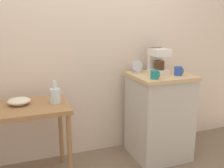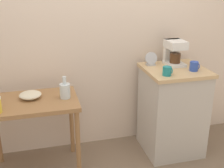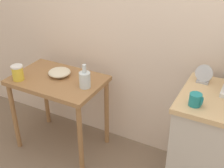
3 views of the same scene
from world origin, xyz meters
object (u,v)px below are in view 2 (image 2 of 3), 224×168
coffee_maker (174,51)px  mug_blue (194,66)px  bowl_stoneware (30,95)px  glass_carafe_vase (65,90)px  mug_dark_teal (167,71)px  table_clock (151,60)px

coffee_maker → mug_blue: (0.10, -0.24, -0.10)m
bowl_stoneware → glass_carafe_vase: bearing=-11.7°
glass_carafe_vase → coffee_maker: 1.20m
glass_carafe_vase → mug_blue: 1.27m
mug_dark_teal → table_clock: (-0.03, 0.34, 0.02)m
glass_carafe_vase → mug_dark_teal: size_ratio=2.36×
bowl_stoneware → coffee_maker: (1.47, 0.10, 0.29)m
coffee_maker → table_clock: coffee_maker is taller
glass_carafe_vase → mug_dark_teal: mug_dark_teal is taller
coffee_maker → bowl_stoneware: bearing=-176.1°
bowl_stoneware → mug_blue: size_ratio=2.19×
mug_dark_teal → mug_blue: mug_blue is taller
bowl_stoneware → table_clock: 1.26m
bowl_stoneware → glass_carafe_vase: glass_carafe_vase is taller
coffee_maker → mug_blue: bearing=-66.9°
table_clock → coffee_maker: bearing=-8.1°
mug_dark_teal → mug_blue: 0.32m
mug_blue → table_clock: table_clock is taller
table_clock → mug_dark_teal: bearing=-85.3°
glass_carafe_vase → table_clock: table_clock is taller
bowl_stoneware → mug_dark_teal: bearing=-9.2°
glass_carafe_vase → mug_blue: (1.26, -0.08, 0.16)m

